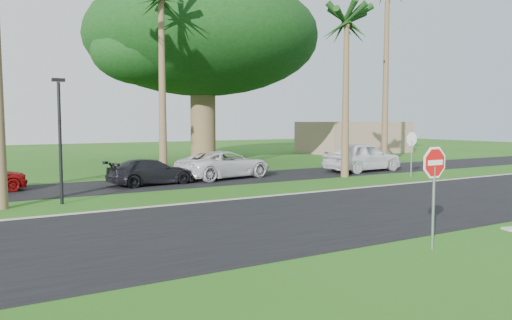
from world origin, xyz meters
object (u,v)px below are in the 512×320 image
Objects in this scene: stop_sign_far at (412,145)px; car_minivan at (225,165)px; car_pickup at (363,157)px; car_dark at (151,172)px; stop_sign_near at (434,176)px.

stop_sign_far reaches higher than car_minivan.
stop_sign_far is 3.81m from car_pickup.
stop_sign_far is at bearing 177.85° from car_pickup.
car_dark is (-13.31, 4.15, -1.16)m from stop_sign_far.
car_dark is 4.39m from car_minivan.
stop_sign_near is 0.62× the size of car_dark.
stop_sign_near is at bearing 43.73° from stop_sign_far.
car_minivan is at bearing 80.90° from stop_sign_near.
car_dark is at bearing 84.28° from car_pickup.
stop_sign_near reaches higher than car_minivan.
car_dark is at bearing 87.27° from car_minivan.
car_minivan reaches higher than car_dark.
stop_sign_near is at bearing -179.24° from car_dark.
car_pickup is at bearing -108.50° from car_minivan.
car_dark is 0.82× the size of car_pickup.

